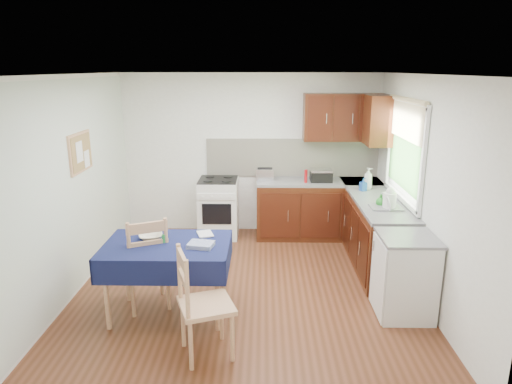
{
  "coord_description": "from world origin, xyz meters",
  "views": [
    {
      "loc": [
        0.2,
        -4.99,
        2.57
      ],
      "look_at": [
        0.11,
        0.25,
        1.14
      ],
      "focal_mm": 32.0,
      "sensor_mm": 36.0,
      "label": 1
    }
  ],
  "objects_px": {
    "chair_far": "(147,260)",
    "toaster": "(265,174)",
    "dining_table": "(167,253)",
    "kettle": "(390,199)",
    "chair_near": "(200,301)",
    "sandwich_press": "(321,175)",
    "dish_rack": "(386,206)"
  },
  "relations": [
    {
      "from": "chair_far",
      "to": "toaster",
      "type": "xyz_separation_m",
      "value": [
        1.28,
        2.26,
        0.43
      ]
    },
    {
      "from": "dining_table",
      "to": "kettle",
      "type": "relative_size",
      "value": 4.87
    },
    {
      "from": "dining_table",
      "to": "chair_near",
      "type": "distance_m",
      "value": 0.89
    },
    {
      "from": "dining_table",
      "to": "kettle",
      "type": "distance_m",
      "value": 2.73
    },
    {
      "from": "chair_near",
      "to": "sandwich_press",
      "type": "distance_m",
      "value": 3.43
    },
    {
      "from": "kettle",
      "to": "dish_rack",
      "type": "bearing_deg",
      "value": 151.37
    },
    {
      "from": "dish_rack",
      "to": "toaster",
      "type": "bearing_deg",
      "value": 114.54
    },
    {
      "from": "dining_table",
      "to": "toaster",
      "type": "distance_m",
      "value": 2.59
    },
    {
      "from": "dining_table",
      "to": "toaster",
      "type": "relative_size",
      "value": 4.96
    },
    {
      "from": "chair_far",
      "to": "dish_rack",
      "type": "distance_m",
      "value": 2.91
    },
    {
      "from": "dining_table",
      "to": "chair_far",
      "type": "xyz_separation_m",
      "value": [
        -0.25,
        0.1,
        -0.13
      ]
    },
    {
      "from": "chair_far",
      "to": "kettle",
      "type": "height_order",
      "value": "kettle"
    },
    {
      "from": "toaster",
      "to": "dish_rack",
      "type": "bearing_deg",
      "value": -50.75
    },
    {
      "from": "dining_table",
      "to": "sandwich_press",
      "type": "height_order",
      "value": "sandwich_press"
    },
    {
      "from": "toaster",
      "to": "dining_table",
      "type": "bearing_deg",
      "value": -120.66
    },
    {
      "from": "kettle",
      "to": "dining_table",
      "type": "bearing_deg",
      "value": -160.0
    },
    {
      "from": "dining_table",
      "to": "chair_far",
      "type": "height_order",
      "value": "chair_far"
    },
    {
      "from": "toaster",
      "to": "dish_rack",
      "type": "distance_m",
      "value": 2.05
    },
    {
      "from": "chair_near",
      "to": "toaster",
      "type": "height_order",
      "value": "toaster"
    },
    {
      "from": "toaster",
      "to": "sandwich_press",
      "type": "height_order",
      "value": "toaster"
    },
    {
      "from": "dining_table",
      "to": "chair_far",
      "type": "distance_m",
      "value": 0.29
    },
    {
      "from": "dining_table",
      "to": "sandwich_press",
      "type": "relative_size",
      "value": 4.07
    },
    {
      "from": "chair_near",
      "to": "kettle",
      "type": "distance_m",
      "value": 2.73
    },
    {
      "from": "chair_near",
      "to": "sandwich_press",
      "type": "height_order",
      "value": "sandwich_press"
    },
    {
      "from": "chair_far",
      "to": "kettle",
      "type": "relative_size",
      "value": 3.94
    },
    {
      "from": "chair_far",
      "to": "dish_rack",
      "type": "height_order",
      "value": "dish_rack"
    },
    {
      "from": "chair_near",
      "to": "dish_rack",
      "type": "bearing_deg",
      "value": -70.4
    },
    {
      "from": "chair_near",
      "to": "toaster",
      "type": "xyz_separation_m",
      "value": [
        0.58,
        3.12,
        0.44
      ]
    },
    {
      "from": "sandwich_press",
      "to": "chair_near",
      "type": "bearing_deg",
      "value": -129.97
    },
    {
      "from": "chair_far",
      "to": "toaster",
      "type": "distance_m",
      "value": 2.63
    },
    {
      "from": "dining_table",
      "to": "dish_rack",
      "type": "xyz_separation_m",
      "value": [
        2.51,
        0.95,
        0.23
      ]
    },
    {
      "from": "dining_table",
      "to": "dish_rack",
      "type": "height_order",
      "value": "dish_rack"
    }
  ]
}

